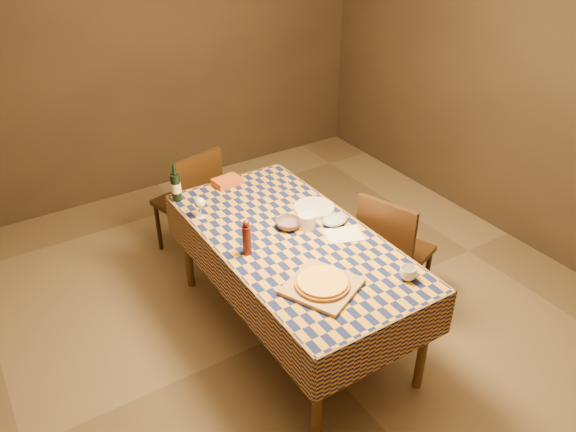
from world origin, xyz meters
The scene contains 16 objects.
room centered at (0.00, 0.00, 1.35)m, with size 5.00×5.10×2.70m.
dining_table centered at (0.00, 0.00, 0.69)m, with size 0.94×1.84×0.77m.
cutting_board centered at (-0.13, -0.50, 0.78)m, with size 0.36×0.36×0.02m, color #9D734A.
pizza centered at (-0.13, -0.50, 0.81)m, with size 0.37×0.37×0.03m.
pepper_mill centered at (-0.32, 0.00, 0.88)m, with size 0.06×0.06×0.23m.
bowl centered at (0.04, 0.11, 0.80)m, with size 0.16×0.16×0.05m, color #684A57.
wine_glass centered at (-0.38, 0.52, 0.87)m, with size 0.08×0.08×0.15m.
wine_bottle centered at (-0.42, 0.82, 0.87)m, with size 0.08×0.08×0.27m.
deli_tub centered at (0.14, 0.05, 0.82)m, with size 0.11×0.11×0.09m, color silver.
takeout_container centered at (-0.02, 0.83, 0.79)m, with size 0.19×0.14×0.05m, color #BA4918.
white_plate centered at (0.31, 0.21, 0.78)m, with size 0.28×0.28×0.02m, color silver.
tumbler centered at (0.32, -0.69, 0.81)m, with size 0.10×0.10×0.08m, color silver.
flour_patch centered at (0.29, -0.15, 0.77)m, with size 0.23×0.17×0.00m, color silver.
flour_bag centered at (0.32, -0.01, 0.80)m, with size 0.18×0.13×0.05m, color #99A6C4.
chair_far centered at (-0.16, 1.20, 0.52)m, with size 0.51×0.51×0.93m.
chair_right centered at (0.69, -0.16, 0.52)m, with size 0.54×0.54×0.93m.
Camera 1 is at (-1.58, -2.42, 2.71)m, focal length 35.00 mm.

